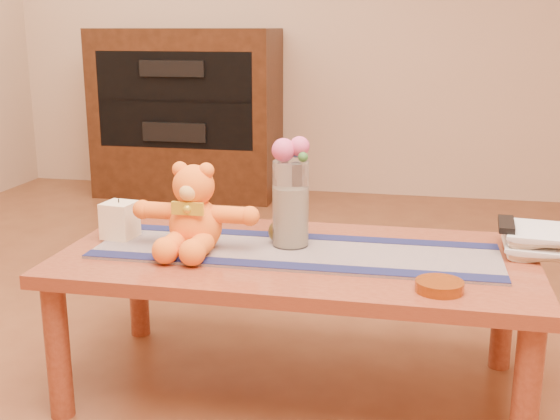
% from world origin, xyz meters
% --- Properties ---
extents(floor, '(5.50, 5.50, 0.00)m').
position_xyz_m(floor, '(0.00, 0.00, 0.00)').
color(floor, brown).
rests_on(floor, ground).
extents(coffee_table_top, '(1.40, 0.70, 0.04)m').
position_xyz_m(coffee_table_top, '(0.00, 0.00, 0.43)').
color(coffee_table_top, maroon).
rests_on(coffee_table_top, floor).
extents(table_leg_fl, '(0.07, 0.07, 0.41)m').
position_xyz_m(table_leg_fl, '(-0.64, -0.29, 0.21)').
color(table_leg_fl, maroon).
rests_on(table_leg_fl, floor).
extents(table_leg_fr, '(0.07, 0.07, 0.41)m').
position_xyz_m(table_leg_fr, '(0.64, -0.29, 0.21)').
color(table_leg_fr, maroon).
rests_on(table_leg_fr, floor).
extents(table_leg_bl, '(0.07, 0.07, 0.41)m').
position_xyz_m(table_leg_bl, '(-0.64, 0.29, 0.21)').
color(table_leg_bl, maroon).
rests_on(table_leg_bl, floor).
extents(table_leg_br, '(0.07, 0.07, 0.41)m').
position_xyz_m(table_leg_br, '(0.64, 0.29, 0.21)').
color(table_leg_br, maroon).
rests_on(table_leg_br, floor).
extents(persian_runner, '(1.21, 0.37, 0.01)m').
position_xyz_m(persian_runner, '(-0.00, 0.00, 0.45)').
color(persian_runner, '#1A1D48').
rests_on(persian_runner, coffee_table_top).
extents(runner_border_near, '(1.20, 0.08, 0.00)m').
position_xyz_m(runner_border_near, '(-0.00, -0.14, 0.46)').
color(runner_border_near, '#151941').
rests_on(runner_border_near, persian_runner).
extents(runner_border_far, '(1.20, 0.08, 0.00)m').
position_xyz_m(runner_border_far, '(-0.01, 0.15, 0.46)').
color(runner_border_far, '#151941').
rests_on(runner_border_far, persian_runner).
extents(teddy_bear, '(0.37, 0.31, 0.25)m').
position_xyz_m(teddy_bear, '(-0.30, -0.03, 0.58)').
color(teddy_bear, orange).
rests_on(teddy_bear, persian_runner).
extents(pillar_candle, '(0.11, 0.11, 0.11)m').
position_xyz_m(pillar_candle, '(-0.57, 0.02, 0.51)').
color(pillar_candle, '#F7E1B6').
rests_on(pillar_candle, persian_runner).
extents(candle_wick, '(0.00, 0.00, 0.01)m').
position_xyz_m(candle_wick, '(-0.57, 0.02, 0.58)').
color(candle_wick, black).
rests_on(candle_wick, pillar_candle).
extents(glass_vase, '(0.11, 0.11, 0.26)m').
position_xyz_m(glass_vase, '(-0.03, 0.05, 0.59)').
color(glass_vase, silver).
rests_on(glass_vase, persian_runner).
extents(potpourri_fill, '(0.09, 0.09, 0.18)m').
position_xyz_m(potpourri_fill, '(-0.03, 0.05, 0.55)').
color(potpourri_fill, beige).
rests_on(potpourri_fill, glass_vase).
extents(rose_left, '(0.07, 0.07, 0.07)m').
position_xyz_m(rose_left, '(-0.05, 0.04, 0.75)').
color(rose_left, '#D0497D').
rests_on(rose_left, glass_vase).
extents(rose_right, '(0.06, 0.06, 0.06)m').
position_xyz_m(rose_right, '(-0.00, 0.05, 0.76)').
color(rose_right, '#D0497D').
rests_on(rose_right, glass_vase).
extents(blue_flower_back, '(0.04, 0.04, 0.04)m').
position_xyz_m(blue_flower_back, '(-0.02, 0.08, 0.75)').
color(blue_flower_back, '#5474B7').
rests_on(blue_flower_back, glass_vase).
extents(blue_flower_side, '(0.04, 0.04, 0.04)m').
position_xyz_m(blue_flower_side, '(-0.06, 0.07, 0.74)').
color(blue_flower_side, '#5474B7').
rests_on(blue_flower_side, glass_vase).
extents(leaf_sprig, '(0.03, 0.03, 0.03)m').
position_xyz_m(leaf_sprig, '(0.01, 0.03, 0.74)').
color(leaf_sprig, '#33662D').
rests_on(leaf_sprig, glass_vase).
extents(bronze_ball, '(0.10, 0.10, 0.07)m').
position_xyz_m(bronze_ball, '(-0.06, 0.06, 0.49)').
color(bronze_ball, '#493F18').
rests_on(bronze_ball, persian_runner).
extents(book_bottom, '(0.17, 0.23, 0.02)m').
position_xyz_m(book_bottom, '(0.61, 0.15, 0.46)').
color(book_bottom, beige).
rests_on(book_bottom, coffee_table_top).
extents(book_lower, '(0.20, 0.25, 0.02)m').
position_xyz_m(book_lower, '(0.61, 0.15, 0.48)').
color(book_lower, beige).
rests_on(book_lower, book_bottom).
extents(book_upper, '(0.17, 0.23, 0.02)m').
position_xyz_m(book_upper, '(0.60, 0.16, 0.50)').
color(book_upper, beige).
rests_on(book_upper, book_lower).
extents(book_top, '(0.19, 0.24, 0.02)m').
position_xyz_m(book_top, '(0.61, 0.15, 0.52)').
color(book_top, beige).
rests_on(book_top, book_upper).
extents(tv_remote, '(0.06, 0.16, 0.02)m').
position_xyz_m(tv_remote, '(0.61, 0.14, 0.54)').
color(tv_remote, black).
rests_on(tv_remote, book_top).
extents(amber_dish, '(0.15, 0.15, 0.03)m').
position_xyz_m(amber_dish, '(0.41, -0.23, 0.46)').
color(amber_dish, '#BF5914').
rests_on(amber_dish, coffee_table_top).
extents(media_cabinet, '(1.20, 0.50, 1.10)m').
position_xyz_m(media_cabinet, '(-1.20, 2.48, 0.55)').
color(media_cabinet, black).
rests_on(media_cabinet, floor).
extents(cabinet_cavity, '(1.02, 0.03, 0.61)m').
position_xyz_m(cabinet_cavity, '(-1.20, 2.25, 0.66)').
color(cabinet_cavity, black).
rests_on(cabinet_cavity, media_cabinet).
extents(cabinet_shelf, '(1.02, 0.20, 0.02)m').
position_xyz_m(cabinet_shelf, '(-1.20, 2.33, 0.66)').
color(cabinet_shelf, black).
rests_on(cabinet_shelf, media_cabinet).
extents(stereo_upper, '(0.42, 0.28, 0.10)m').
position_xyz_m(stereo_upper, '(-1.20, 2.35, 0.86)').
color(stereo_upper, black).
rests_on(stereo_upper, media_cabinet).
extents(stereo_lower, '(0.42, 0.28, 0.12)m').
position_xyz_m(stereo_lower, '(-1.20, 2.35, 0.46)').
color(stereo_lower, black).
rests_on(stereo_lower, media_cabinet).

